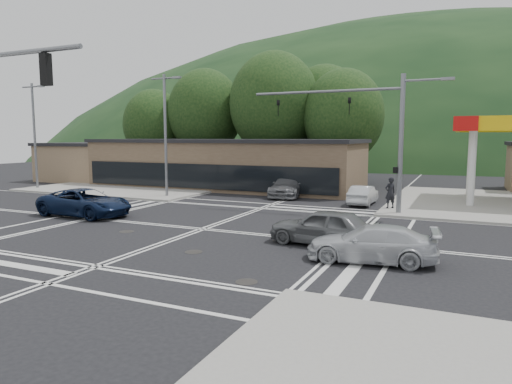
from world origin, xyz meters
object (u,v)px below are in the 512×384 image
at_px(car_silver_east, 371,244).
at_px(car_queue_a, 363,195).
at_px(car_northbound, 289,186).
at_px(car_queue_b, 327,182).
at_px(car_blue_west, 85,202).
at_px(pedestrian, 390,193).
at_px(car_grey_center, 324,227).

height_order(car_silver_east, car_queue_a, car_silver_east).
bearing_deg(car_silver_east, car_northbound, -157.03).
bearing_deg(car_queue_b, car_northbound, 66.71).
distance_m(car_blue_west, car_queue_a, 17.48).
height_order(car_blue_west, pedestrian, pedestrian).
bearing_deg(car_blue_west, car_silver_east, -98.73).
relative_size(car_blue_west, car_grey_center, 1.23).
height_order(car_grey_center, car_queue_a, car_grey_center).
relative_size(car_silver_east, pedestrian, 2.41).
distance_m(car_silver_east, pedestrian, 12.29).
bearing_deg(car_grey_center, car_silver_east, 59.28).
bearing_deg(pedestrian, car_northbound, -64.88).
distance_m(car_blue_west, pedestrian, 18.09).
height_order(car_grey_center, car_silver_east, car_grey_center).
distance_m(car_grey_center, pedestrian, 10.53).
relative_size(car_grey_center, pedestrian, 2.38).
bearing_deg(car_silver_east, car_grey_center, -134.61).
bearing_deg(car_northbound, car_queue_a, -24.73).
relative_size(car_grey_center, car_silver_east, 0.99).
xyz_separation_m(car_grey_center, car_queue_a, (-0.81, 12.28, -0.13)).
bearing_deg(car_queue_b, pedestrian, 131.58).
bearing_deg(car_silver_east, car_queue_b, -166.73).
distance_m(car_queue_b, pedestrian, 9.75).
bearing_deg(car_silver_east, car_queue_a, -174.29).
relative_size(car_grey_center, car_queue_b, 0.96).
bearing_deg(car_grey_center, pedestrian, -179.31).
height_order(car_blue_west, car_queue_b, car_queue_b).
bearing_deg(car_northbound, car_blue_west, -127.56).
bearing_deg(car_blue_west, car_grey_center, -93.40).
bearing_deg(car_queue_a, car_blue_west, 39.38).
bearing_deg(car_northbound, car_grey_center, -71.52).
relative_size(car_silver_east, car_queue_b, 0.97).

